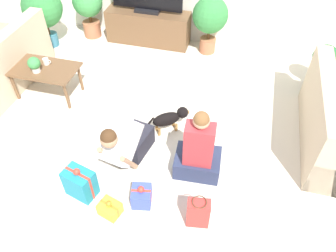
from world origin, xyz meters
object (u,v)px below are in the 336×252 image
(gift_box_b, at_px, (110,209))
(tabletop_plant, at_px, (34,64))
(potted_plant_corner_right, at_px, (323,63))
(dog, at_px, (170,118))
(person_sitting, at_px, (198,152))
(gift_box_c, at_px, (142,196))
(tv_console, at_px, (148,27))
(potted_plant_back_left, at_px, (88,6))
(gift_bag_a, at_px, (198,213))
(coffee_table, at_px, (44,71))
(potted_plant_corner_left, at_px, (42,9))
(potted_plant_back_right, at_px, (210,18))
(gift_box_a, at_px, (80,183))
(person_kneeling, at_px, (126,142))
(mug, at_px, (46,61))

(gift_box_b, distance_m, tabletop_plant, 2.31)
(tabletop_plant, bearing_deg, potted_plant_corner_right, 19.20)
(dog, height_order, gift_box_b, dog)
(person_sitting, xyz_separation_m, gift_box_c, (-0.49, -0.57, -0.23))
(tv_console, xyz_separation_m, potted_plant_back_left, (-1.07, -0.05, 0.28))
(gift_box_c, bearing_deg, gift_bag_a, -8.12)
(coffee_table, bearing_deg, potted_plant_corner_left, 118.35)
(potted_plant_back_right, relative_size, potted_plant_back_left, 1.05)
(gift_box_a, relative_size, tabletop_plant, 1.87)
(person_kneeling, xyz_separation_m, tabletop_plant, (-1.59, 0.82, 0.25))
(dog, relative_size, mug, 4.06)
(gift_box_c, xyz_separation_m, tabletop_plant, (-1.93, 1.32, 0.48))
(potted_plant_back_right, height_order, potted_plant_corner_left, potted_plant_corner_left)
(gift_box_a, bearing_deg, potted_plant_corner_right, 46.21)
(potted_plant_back_left, height_order, person_kneeling, potted_plant_back_left)
(person_sitting, bearing_deg, person_kneeling, -0.00)
(dog, relative_size, gift_box_c, 1.80)
(potted_plant_back_left, bearing_deg, gift_box_a, -67.89)
(potted_plant_back_right, relative_size, gift_box_a, 2.30)
(dog, xyz_separation_m, gift_box_a, (-0.69, -1.21, -0.02))
(coffee_table, distance_m, potted_plant_back_left, 1.76)
(tv_console, xyz_separation_m, gift_box_a, (0.24, -3.28, -0.11))
(potted_plant_back_left, distance_m, gift_bag_a, 4.20)
(person_sitting, bearing_deg, gift_bag_a, 97.68)
(potted_plant_corner_right, xyz_separation_m, person_sitting, (-1.44, -2.10, -0.05))
(potted_plant_back_left, height_order, gift_bag_a, potted_plant_back_left)
(gift_box_c, height_order, mug, mug)
(mug, xyz_separation_m, tabletop_plant, (-0.04, -0.20, 0.08))
(potted_plant_back_left, bearing_deg, tv_console, 2.67)
(potted_plant_back_left, relative_size, person_sitting, 0.95)
(potted_plant_back_right, bearing_deg, tv_console, 177.33)
(potted_plant_back_left, relative_size, gift_box_c, 3.37)
(potted_plant_corner_right, relative_size, gift_box_b, 2.59)
(potted_plant_corner_right, height_order, gift_box_a, potted_plant_corner_right)
(coffee_table, xyz_separation_m, potted_plant_back_left, (-0.10, 1.75, 0.16))
(potted_plant_corner_right, bearing_deg, potted_plant_back_left, 172.68)
(tv_console, xyz_separation_m, potted_plant_corner_right, (2.85, -0.55, 0.10))
(coffee_table, bearing_deg, mug, 90.29)
(potted_plant_back_right, xyz_separation_m, gift_box_a, (-0.83, -3.23, -0.44))
(person_sitting, bearing_deg, potted_plant_corner_left, -38.67)
(gift_box_a, height_order, gift_box_c, gift_box_a)
(tv_console, distance_m, gift_bag_a, 3.65)
(gift_bag_a, bearing_deg, person_sitting, 101.66)
(gift_box_a, xyz_separation_m, tabletop_plant, (-1.25, 1.38, 0.41))
(gift_bag_a, height_order, mug, mug)
(potted_plant_back_right, bearing_deg, dog, -93.96)
(tv_console, distance_m, mug, 1.97)
(coffee_table, bearing_deg, potted_plant_corner_right, 18.07)
(coffee_table, distance_m, potted_plant_back_right, 2.70)
(potted_plant_corner_left, bearing_deg, coffee_table, -61.65)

